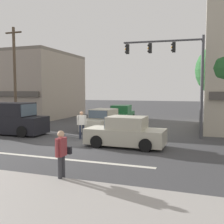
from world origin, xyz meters
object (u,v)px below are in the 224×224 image
at_px(utility_pole_near_left, 15,76).
at_px(sedan_crossing_rightbound, 103,121).
at_px(sedan_parked_curbside, 121,115).
at_px(pedestrian_foreground_with_bag, 62,153).
at_px(van_crossing_center, 11,119).
at_px(sedan_crossing_leftbound, 126,133).
at_px(traffic_light_mast, 180,68).
at_px(utility_pole_far_right, 223,78).
at_px(street_tree, 224,70).
at_px(pedestrian_mid_crossing, 82,123).

xyz_separation_m(utility_pole_near_left, sedan_crossing_rightbound, (6.83, 1.08, -3.28)).
xyz_separation_m(sedan_parked_curbside, pedestrian_foreground_with_bag, (2.87, -15.67, 0.24)).
bearing_deg(pedestrian_foreground_with_bag, van_crossing_center, 138.38).
height_order(sedan_crossing_leftbound, pedestrian_foreground_with_bag, pedestrian_foreground_with_bag).
xyz_separation_m(utility_pole_near_left, van_crossing_center, (1.55, -2.36, -2.99)).
bearing_deg(utility_pole_near_left, pedestrian_foreground_with_bag, -44.76).
bearing_deg(traffic_light_mast, utility_pole_far_right, 45.48).
height_order(utility_pole_near_left, van_crossing_center, utility_pole_near_left).
distance_m(street_tree, utility_pole_far_right, 0.56).
distance_m(utility_pole_far_right, pedestrian_foreground_with_bag, 13.53).
bearing_deg(utility_pole_far_right, sedan_parked_curbside, 156.58).
bearing_deg(van_crossing_center, pedestrian_mid_crossing, -0.83).
relative_size(traffic_light_mast, van_crossing_center, 1.34).
relative_size(sedan_crossing_leftbound, sedan_parked_curbside, 0.98).
xyz_separation_m(street_tree, pedestrian_mid_crossing, (-8.12, -5.02, -3.33)).
bearing_deg(sedan_crossing_leftbound, traffic_light_mast, 56.37).
relative_size(pedestrian_foreground_with_bag, pedestrian_mid_crossing, 1.00).
distance_m(utility_pole_near_left, traffic_light_mast, 12.29).
xyz_separation_m(street_tree, van_crossing_center, (-13.38, -4.94, -3.28)).
bearing_deg(street_tree, pedestrian_foreground_with_bag, -114.37).
height_order(utility_pole_near_left, pedestrian_foreground_with_bag, utility_pole_near_left).
relative_size(traffic_light_mast, pedestrian_mid_crossing, 3.71).
bearing_deg(sedan_crossing_rightbound, pedestrian_foreground_with_bag, -75.74).
relative_size(street_tree, sedan_crossing_leftbound, 1.49).
bearing_deg(utility_pole_near_left, van_crossing_center, -56.68).
distance_m(utility_pole_far_right, pedestrian_mid_crossing, 9.98).
xyz_separation_m(sedan_crossing_rightbound, sedan_parked_curbside, (-0.20, 5.18, 0.00)).
bearing_deg(sedan_crossing_leftbound, street_tree, 50.91).
xyz_separation_m(street_tree, sedan_crossing_leftbound, (-5.02, -6.18, -3.57)).
xyz_separation_m(utility_pole_far_right, traffic_light_mast, (-2.64, -2.69, 0.57)).
bearing_deg(pedestrian_foreground_with_bag, utility_pole_far_right, 65.79).
distance_m(traffic_light_mast, van_crossing_center, 11.47).
relative_size(traffic_light_mast, pedestrian_foreground_with_bag, 3.71).
bearing_deg(traffic_light_mast, van_crossing_center, -167.74).
bearing_deg(utility_pole_far_right, street_tree, -87.41).
bearing_deg(van_crossing_center, sedan_crossing_rightbound, 33.04).
distance_m(street_tree, sedan_parked_curbside, 9.75).
height_order(van_crossing_center, pedestrian_foreground_with_bag, van_crossing_center).
bearing_deg(pedestrian_mid_crossing, traffic_light_mast, 23.74).
xyz_separation_m(sedan_crossing_leftbound, pedestrian_foreground_with_bag, (-0.41, -5.82, 0.24)).
bearing_deg(sedan_crossing_rightbound, sedan_crossing_leftbound, -56.66).
height_order(sedan_crossing_rightbound, sedan_parked_curbside, same).
bearing_deg(street_tree, utility_pole_far_right, 92.59).
relative_size(van_crossing_center, pedestrian_mid_crossing, 2.78).
bearing_deg(sedan_parked_curbside, van_crossing_center, -120.53).
height_order(traffic_light_mast, pedestrian_mid_crossing, traffic_light_mast).
relative_size(sedan_parked_curbside, pedestrian_mid_crossing, 2.52).
relative_size(sedan_crossing_rightbound, sedan_parked_curbside, 1.00).
distance_m(traffic_light_mast, sedan_parked_curbside, 9.18).
bearing_deg(street_tree, utility_pole_near_left, -170.18).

